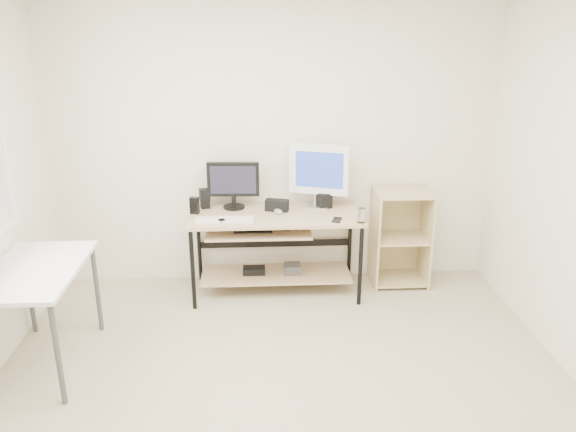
# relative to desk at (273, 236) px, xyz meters

# --- Properties ---
(room) EXTENTS (4.01, 4.01, 2.62)m
(room) POSITION_rel_desk_xyz_m (-0.11, -1.62, 0.78)
(room) COLOR #B7AB8D
(room) RESTS_ON ground
(desk) EXTENTS (1.50, 0.65, 0.75)m
(desk) POSITION_rel_desk_xyz_m (0.00, 0.00, 0.00)
(desk) COLOR tan
(desk) RESTS_ON ground
(side_table) EXTENTS (0.60, 1.00, 0.75)m
(side_table) POSITION_rel_desk_xyz_m (-1.65, -1.06, 0.13)
(side_table) COLOR white
(side_table) RESTS_ON ground
(shelf_unit) EXTENTS (0.50, 0.40, 0.90)m
(shelf_unit) POSITION_rel_desk_xyz_m (1.18, 0.16, -0.09)
(shelf_unit) COLOR #D0BA82
(shelf_unit) RESTS_ON ground
(black_monitor) EXTENTS (0.46, 0.19, 0.42)m
(black_monitor) POSITION_rel_desk_xyz_m (-0.34, 0.17, 0.45)
(black_monitor) COLOR black
(black_monitor) RESTS_ON desk
(white_imac) EXTENTS (0.53, 0.22, 0.57)m
(white_imac) POSITION_rel_desk_xyz_m (0.42, 0.17, 0.54)
(white_imac) COLOR silver
(white_imac) RESTS_ON desk
(keyboard) EXTENTS (0.49, 0.14, 0.02)m
(keyboard) POSITION_rel_desk_xyz_m (-0.41, -0.16, 0.22)
(keyboard) COLOR white
(keyboard) RESTS_ON desk
(mouse) EXTENTS (0.10, 0.12, 0.04)m
(mouse) POSITION_rel_desk_xyz_m (0.05, 0.00, 0.23)
(mouse) COLOR #B4B4BA
(mouse) RESTS_ON desk
(center_speaker) EXTENTS (0.22, 0.14, 0.10)m
(center_speaker) POSITION_rel_desk_xyz_m (0.04, 0.08, 0.26)
(center_speaker) COLOR black
(center_speaker) RESTS_ON desk
(speaker_left) EXTENTS (0.11, 0.11, 0.17)m
(speaker_left) POSITION_rel_desk_xyz_m (-0.60, 0.19, 0.30)
(speaker_left) COLOR black
(speaker_left) RESTS_ON desk
(speaker_right) EXTENTS (0.15, 0.15, 0.13)m
(speaker_right) POSITION_rel_desk_xyz_m (0.47, 0.14, 0.28)
(speaker_right) COLOR black
(speaker_right) RESTS_ON desk
(audio_controller) EXTENTS (0.08, 0.07, 0.15)m
(audio_controller) POSITION_rel_desk_xyz_m (-0.68, 0.03, 0.29)
(audio_controller) COLOR black
(audio_controller) RESTS_ON desk
(volume_puck) EXTENTS (0.06, 0.06, 0.02)m
(volume_puck) POSITION_rel_desk_xyz_m (-0.43, -0.20, 0.22)
(volume_puck) COLOR black
(volume_puck) RESTS_ON desk
(smartphone) EXTENTS (0.10, 0.14, 0.01)m
(smartphone) POSITION_rel_desk_xyz_m (0.54, -0.21, 0.22)
(smartphone) COLOR black
(smartphone) RESTS_ON desk
(coaster) EXTENTS (0.09, 0.09, 0.01)m
(coaster) POSITION_rel_desk_xyz_m (0.73, -0.28, 0.21)
(coaster) COLOR #9B7A46
(coaster) RESTS_ON desk
(drinking_glass) EXTENTS (0.07, 0.07, 0.12)m
(drinking_glass) POSITION_rel_desk_xyz_m (0.73, -0.28, 0.28)
(drinking_glass) COLOR white
(drinking_glass) RESTS_ON coaster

